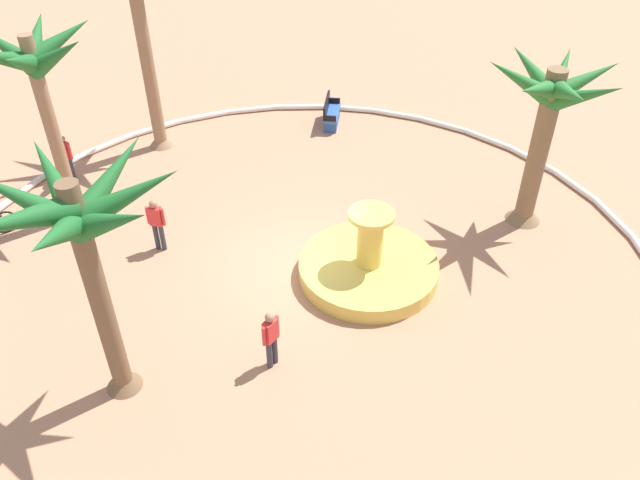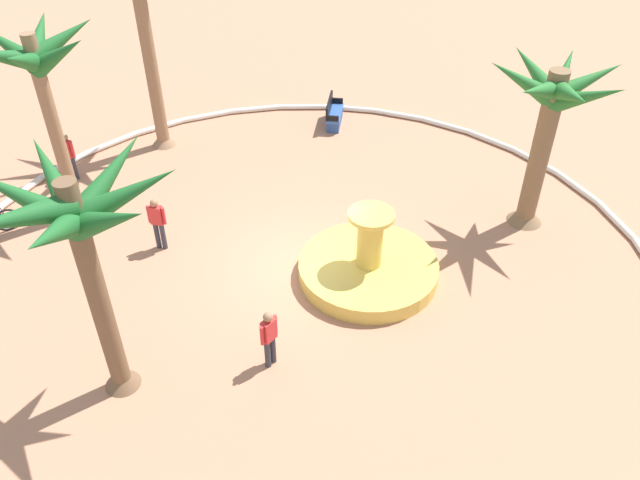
{
  "view_description": "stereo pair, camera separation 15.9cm",
  "coord_description": "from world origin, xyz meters",
  "px_view_note": "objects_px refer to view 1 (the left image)",
  "views": [
    {
      "loc": [
        8.25,
        10.4,
        11.2
      ],
      "look_at": [
        -0.34,
        0.45,
        1.0
      ],
      "focal_mm": 35.48,
      "sensor_mm": 36.0,
      "label": 1
    },
    {
      "loc": [
        8.13,
        10.51,
        11.2
      ],
      "look_at": [
        -0.34,
        0.45,
        1.0
      ],
      "focal_mm": 35.48,
      "sensor_mm": 36.0,
      "label": 2
    }
  ],
  "objects_px": {
    "fountain": "(368,267)",
    "person_cyclist_photo": "(271,337)",
    "bench_east": "(331,116)",
    "person_cyclist_helmet": "(66,156)",
    "person_pedestrian_stroll": "(157,222)",
    "palm_tree_far_side": "(80,232)",
    "palm_tree_by_curb": "(549,112)",
    "palm_tree_near_fountain": "(37,77)"
  },
  "relations": [
    {
      "from": "palm_tree_near_fountain",
      "to": "person_cyclist_photo",
      "type": "xyz_separation_m",
      "value": [
        -0.92,
        8.6,
        -3.56
      ]
    },
    {
      "from": "palm_tree_by_curb",
      "to": "person_cyclist_photo",
      "type": "bearing_deg",
      "value": -2.62
    },
    {
      "from": "palm_tree_near_fountain",
      "to": "fountain",
      "type": "bearing_deg",
      "value": 121.36
    },
    {
      "from": "person_pedestrian_stroll",
      "to": "palm_tree_far_side",
      "type": "bearing_deg",
      "value": 51.02
    },
    {
      "from": "fountain",
      "to": "palm_tree_far_side",
      "type": "bearing_deg",
      "value": -7.07
    },
    {
      "from": "palm_tree_near_fountain",
      "to": "bench_east",
      "type": "height_order",
      "value": "palm_tree_near_fountain"
    },
    {
      "from": "person_cyclist_helmet",
      "to": "person_cyclist_photo",
      "type": "relative_size",
      "value": 1.01
    },
    {
      "from": "person_cyclist_photo",
      "to": "fountain",
      "type": "bearing_deg",
      "value": -168.3
    },
    {
      "from": "palm_tree_far_side",
      "to": "person_pedestrian_stroll",
      "type": "xyz_separation_m",
      "value": [
        -3.1,
        -3.83,
        -3.39
      ]
    },
    {
      "from": "person_cyclist_photo",
      "to": "person_cyclist_helmet",
      "type": "bearing_deg",
      "value": -89.07
    },
    {
      "from": "fountain",
      "to": "person_pedestrian_stroll",
      "type": "relative_size",
      "value": 2.27
    },
    {
      "from": "bench_east",
      "to": "person_cyclist_helmet",
      "type": "distance_m",
      "value": 9.46
    },
    {
      "from": "person_cyclist_helmet",
      "to": "person_pedestrian_stroll",
      "type": "distance_m",
      "value": 5.18
    },
    {
      "from": "fountain",
      "to": "person_cyclist_photo",
      "type": "bearing_deg",
      "value": 11.7
    },
    {
      "from": "palm_tree_by_curb",
      "to": "bench_east",
      "type": "height_order",
      "value": "palm_tree_by_curb"
    },
    {
      "from": "palm_tree_far_side",
      "to": "person_cyclist_helmet",
      "type": "height_order",
      "value": "palm_tree_far_side"
    },
    {
      "from": "fountain",
      "to": "palm_tree_near_fountain",
      "type": "xyz_separation_m",
      "value": [
        4.76,
        -7.81,
        4.15
      ]
    },
    {
      "from": "fountain",
      "to": "bench_east",
      "type": "bearing_deg",
      "value": -125.14
    },
    {
      "from": "fountain",
      "to": "person_cyclist_helmet",
      "type": "distance_m",
      "value": 10.63
    },
    {
      "from": "person_cyclist_helmet",
      "to": "person_pedestrian_stroll",
      "type": "relative_size",
      "value": 0.99
    },
    {
      "from": "palm_tree_near_fountain",
      "to": "palm_tree_by_curb",
      "type": "relative_size",
      "value": 1.16
    },
    {
      "from": "palm_tree_by_curb",
      "to": "bench_east",
      "type": "xyz_separation_m",
      "value": [
        0.26,
        -8.41,
        -3.21
      ]
    },
    {
      "from": "bench_east",
      "to": "person_cyclist_helmet",
      "type": "relative_size",
      "value": 0.94
    },
    {
      "from": "person_cyclist_helmet",
      "to": "person_cyclist_photo",
      "type": "xyz_separation_m",
      "value": [
        -0.17,
        10.62,
        -0.01
      ]
    },
    {
      "from": "palm_tree_far_side",
      "to": "person_cyclist_photo",
      "type": "height_order",
      "value": "palm_tree_far_side"
    },
    {
      "from": "palm_tree_near_fountain",
      "to": "palm_tree_far_side",
      "type": "bearing_deg",
      "value": 74.23
    },
    {
      "from": "fountain",
      "to": "palm_tree_far_side",
      "type": "xyz_separation_m",
      "value": [
        6.73,
        -0.83,
        4.01
      ]
    },
    {
      "from": "palm_tree_by_curb",
      "to": "palm_tree_far_side",
      "type": "bearing_deg",
      "value": -9.63
    },
    {
      "from": "palm_tree_by_curb",
      "to": "person_cyclist_helmet",
      "type": "height_order",
      "value": "palm_tree_by_curb"
    },
    {
      "from": "person_cyclist_helmet",
      "to": "palm_tree_far_side",
      "type": "bearing_deg",
      "value": 73.15
    },
    {
      "from": "palm_tree_far_side",
      "to": "person_cyclist_photo",
      "type": "distance_m",
      "value": 4.77
    },
    {
      "from": "person_pedestrian_stroll",
      "to": "palm_tree_near_fountain",
      "type": "bearing_deg",
      "value": -70.24
    },
    {
      "from": "person_cyclist_helmet",
      "to": "person_cyclist_photo",
      "type": "bearing_deg",
      "value": 90.93
    },
    {
      "from": "palm_tree_near_fountain",
      "to": "palm_tree_by_curb",
      "type": "xyz_separation_m",
      "value": [
        -10.09,
        9.02,
        -0.9
      ]
    },
    {
      "from": "bench_east",
      "to": "person_cyclist_helmet",
      "type": "bearing_deg",
      "value": -16.17
    },
    {
      "from": "palm_tree_by_curb",
      "to": "palm_tree_far_side",
      "type": "xyz_separation_m",
      "value": [
        12.06,
        -2.05,
        0.76
      ]
    },
    {
      "from": "fountain",
      "to": "palm_tree_far_side",
      "type": "height_order",
      "value": "palm_tree_far_side"
    },
    {
      "from": "fountain",
      "to": "palm_tree_near_fountain",
      "type": "height_order",
      "value": "palm_tree_near_fountain"
    },
    {
      "from": "bench_east",
      "to": "person_cyclist_photo",
      "type": "relative_size",
      "value": 0.95
    },
    {
      "from": "palm_tree_near_fountain",
      "to": "person_cyclist_helmet",
      "type": "bearing_deg",
      "value": -110.48
    },
    {
      "from": "bench_east",
      "to": "person_pedestrian_stroll",
      "type": "xyz_separation_m",
      "value": [
        8.7,
        2.53,
        0.58
      ]
    },
    {
      "from": "palm_tree_far_side",
      "to": "bench_east",
      "type": "xyz_separation_m",
      "value": [
        -11.8,
        -6.36,
        -3.97
      ]
    }
  ]
}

